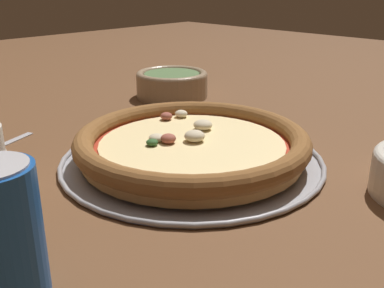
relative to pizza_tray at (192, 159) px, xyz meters
The scene contains 5 objects.
ground_plane 0.00m from the pizza_tray, ahead, with size 3.00×3.00×0.00m, color brown.
pizza_tray is the anchor object (origin of this frame).
pizza 0.02m from the pizza_tray, 115.67° to the right, with size 0.34×0.34×0.04m.
bowl_far 0.38m from the pizza_tray, 128.90° to the right, with size 0.16×0.16×0.06m.
beverage_can 0.34m from the pizza_tray, 17.37° to the left, with size 0.07×0.07×0.12m.
Camera 1 is at (0.43, 0.42, 0.26)m, focal length 42.00 mm.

